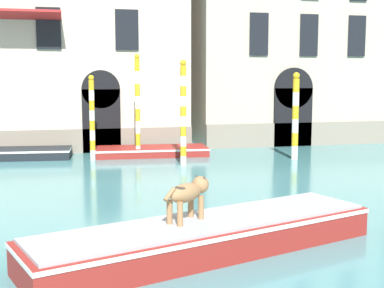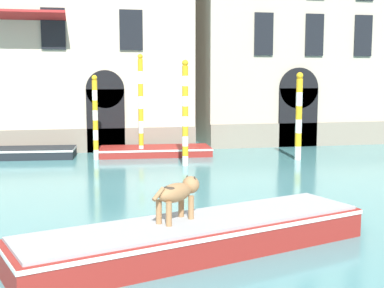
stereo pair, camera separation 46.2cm
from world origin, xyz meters
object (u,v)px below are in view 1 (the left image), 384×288
Objects in this scene: boat_moored_far at (152,151)px; mooring_pole_5 at (92,117)px; boat_moored_near_palazzo at (15,153)px; mooring_pole_1 at (295,116)px; mooring_pole_0 at (183,113)px; mooring_pole_3 at (138,106)px; boat_foreground at (207,235)px; dog_on_deck at (188,193)px.

boat_moored_far is 1.41× the size of mooring_pole_5.
mooring_pole_1 is at bearing -8.56° from boat_moored_near_palazzo.
mooring_pole_1 is (5.59, -2.41, 1.61)m from boat_moored_far.
mooring_pole_0 reaches higher than mooring_pole_1.
boat_moored_far is at bearing 104.70° from mooring_pole_0.
boat_moored_near_palazzo is at bearing 169.69° from mooring_pole_3.
mooring_pole_1 is 8.32m from mooring_pole_5.
mooring_pole_3 is at bearing 70.16° from boat_foreground.
boat_foreground is at bearing -82.77° from mooring_pole_5.
boat_foreground is 12.60m from mooring_pole_3.
dog_on_deck is 0.26× the size of mooring_pole_0.
mooring_pole_3 is (5.04, -0.92, 1.96)m from boat_moored_near_palazzo.
dog_on_deck is 0.22× the size of boat_moored_near_palazzo.
mooring_pole_3 is (0.33, 12.46, 1.83)m from boat_foreground.
boat_foreground is at bearing -65.07° from boat_moored_near_palazzo.
boat_foreground is 14.18m from boat_moored_near_palazzo.
boat_foreground is at bearing -91.51° from mooring_pole_3.
mooring_pole_0 reaches higher than boat_moored_near_palazzo.
dog_on_deck is 0.29× the size of mooring_pole_1.
mooring_pole_3 is at bearing 4.89° from mooring_pole_5.
mooring_pole_3 reaches higher than boat_moored_far.
boat_moored_far is 3.52m from mooring_pole_0.
boat_moored_near_palazzo is 0.97× the size of boat_moored_far.
dog_on_deck reaches higher than boat_moored_near_palazzo.
mooring_pole_1 reaches higher than dog_on_deck.
mooring_pole_3 reaches higher than mooring_pole_1.
mooring_pole_3 is (-1.42, 2.41, 0.15)m from mooring_pole_0.
mooring_pole_3 is 1.94m from mooring_pole_5.
mooring_pole_0 is 2.80m from mooring_pole_3.
boat_moored_far is 3.05m from mooring_pole_5.
boat_moored_near_palazzo is at bearing 69.40° from dog_on_deck.
dog_on_deck is 12.59m from mooring_pole_1.
mooring_pole_3 is (-0.65, -0.49, 1.98)m from boat_moored_far.
boat_moored_far is at bearing 36.98° from mooring_pole_3.
mooring_pole_3 reaches higher than dog_on_deck.
mooring_pole_1 is (6.57, 10.55, 1.46)m from boat_foreground.
boat_foreground is 1.51× the size of boat_moored_far.
dog_on_deck is 12.47m from mooring_pole_3.
boat_foreground is at bearing -47.15° from dog_on_deck.
mooring_pole_5 is (-3.31, 2.25, -0.29)m from mooring_pole_0.
dog_on_deck is 0.21× the size of boat_moored_far.
boat_moored_near_palazzo reaches higher than boat_moored_far.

